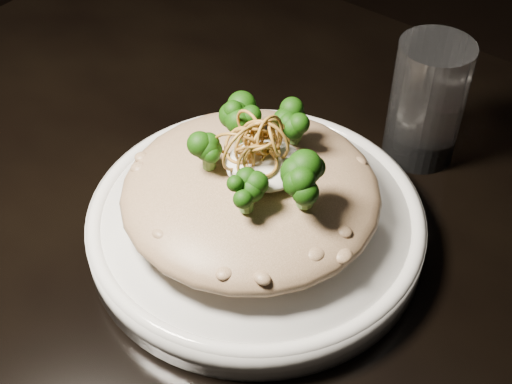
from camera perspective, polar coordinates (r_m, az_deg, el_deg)
table at (r=0.67m, az=2.92°, el=-10.43°), size 1.10×0.80×0.75m
plate at (r=0.62m, az=-0.00°, el=-2.66°), size 0.29×0.29×0.03m
risotto at (r=0.59m, az=-0.42°, el=0.00°), size 0.22×0.22×0.05m
broccoli at (r=0.56m, az=0.51°, el=3.42°), size 0.12×0.12×0.04m
cheese at (r=0.57m, az=0.70°, el=2.21°), size 0.06×0.06×0.02m
shallots at (r=0.55m, az=0.05°, el=4.37°), size 0.05×0.05×0.03m
drinking_glass at (r=0.69m, az=13.52°, el=7.05°), size 0.08×0.08×0.12m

